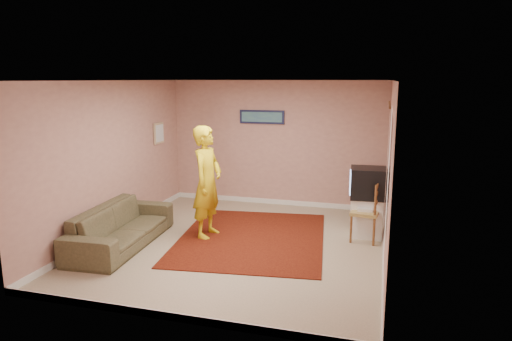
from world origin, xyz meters
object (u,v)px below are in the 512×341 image
(crt_tv, at_px, (368,183))
(sofa, at_px, (121,226))
(chair_b, at_px, (365,205))
(person, at_px, (207,182))
(tv_cabinet, at_px, (367,217))
(chair_a, at_px, (370,188))

(crt_tv, distance_m, sofa, 4.09)
(chair_b, relative_size, person, 0.29)
(chair_b, bearing_deg, sofa, -64.78)
(sofa, relative_size, person, 1.17)
(chair_b, bearing_deg, crt_tv, -179.05)
(crt_tv, xyz_separation_m, person, (-2.58, -0.73, 0.02))
(chair_b, distance_m, sofa, 3.95)
(tv_cabinet, xyz_separation_m, chair_a, (-0.00, 1.05, 0.25))
(sofa, bearing_deg, tv_cabinet, -71.23)
(crt_tv, bearing_deg, sofa, -162.16)
(chair_a, relative_size, sofa, 0.24)
(tv_cabinet, distance_m, chair_a, 1.08)
(tv_cabinet, relative_size, chair_b, 1.24)
(tv_cabinet, height_order, sofa, tv_cabinet)
(chair_b, height_order, sofa, chair_b)
(chair_b, xyz_separation_m, sofa, (-3.72, -1.29, -0.29))
(crt_tv, distance_m, person, 2.68)
(tv_cabinet, xyz_separation_m, crt_tv, (-0.01, -0.00, 0.59))
(chair_b, height_order, person, person)
(tv_cabinet, bearing_deg, chair_a, 90.18)
(crt_tv, xyz_separation_m, chair_a, (0.00, 1.05, -0.34))
(chair_a, relative_size, chair_b, 0.98)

